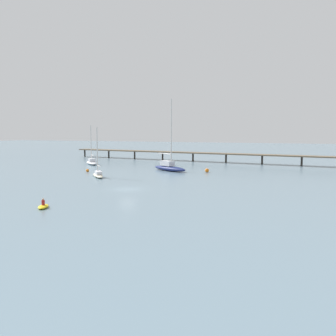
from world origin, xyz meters
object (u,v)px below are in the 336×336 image
object	(u,v)px
pier	(259,153)
sailboat_white	(92,162)
sailboat_navy	(169,167)
mooring_buoy_inner	(207,170)
sailboat_cream	(98,174)
mooring_buoy_far	(87,170)
dinghy_yellow	(43,206)

from	to	relation	value
pier	sailboat_white	bearing A→B (deg)	-158.17
sailboat_navy	mooring_buoy_inner	distance (m)	8.41
sailboat_navy	mooring_buoy_inner	size ratio (longest dim) A/B	18.64
sailboat_white	sailboat_cream	size ratio (longest dim) A/B	1.07
mooring_buoy_far	sailboat_navy	bearing A→B (deg)	28.09
pier	sailboat_white	xyz separation A→B (m)	(-40.00, -16.03, -2.27)
sailboat_navy	pier	bearing A→B (deg)	54.71
sailboat_white	sailboat_cream	distance (m)	26.13
sailboat_white	dinghy_yellow	distance (m)	53.09
sailboat_white	mooring_buoy_far	distance (m)	17.28
pier	dinghy_yellow	distance (m)	65.83
mooring_buoy_inner	pier	bearing A→B (deg)	71.12
dinghy_yellow	mooring_buoy_far	distance (m)	35.84
mooring_buoy_inner	mooring_buoy_far	bearing A→B (deg)	-160.87
sailboat_navy	mooring_buoy_inner	xyz separation A→B (m)	(8.39, 0.03, -0.52)
sailboat_navy	mooring_buoy_far	xyz separation A→B (m)	(-15.37, -8.21, -0.61)
sailboat_navy	sailboat_cream	bearing A→B (deg)	-121.44
sailboat_white	mooring_buoy_far	bearing A→B (deg)	-60.85
sailboat_white	sailboat_navy	xyz separation A→B (m)	(23.79, -6.88, 0.29)
dinghy_yellow	mooring_buoy_far	xyz separation A→B (m)	(-15.03, 32.54, 0.11)
sailboat_cream	sailboat_navy	size ratio (longest dim) A/B	0.61
sailboat_navy	mooring_buoy_far	bearing A→B (deg)	-151.91
mooring_buoy_far	pier	bearing A→B (deg)	44.57
pier	sailboat_navy	bearing A→B (deg)	-125.29
pier	sailboat_cream	xyz separation A→B (m)	(-25.15, -37.52, -2.28)
sailboat_white	dinghy_yellow	xyz separation A→B (m)	(23.45, -47.63, -0.43)
sailboat_navy	dinghy_yellow	world-z (taller)	sailboat_navy
pier	dinghy_yellow	size ratio (longest dim) A/B	34.15
sailboat_navy	dinghy_yellow	size ratio (longest dim) A/B	5.91
sailboat_white	mooring_buoy_inner	xyz separation A→B (m)	(32.18, -6.85, -0.23)
sailboat_navy	mooring_buoy_inner	world-z (taller)	sailboat_navy
dinghy_yellow	mooring_buoy_inner	distance (m)	41.70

